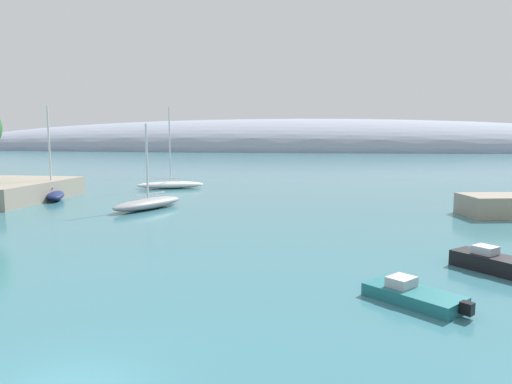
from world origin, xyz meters
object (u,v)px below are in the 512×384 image
(sailboat_navy_near_shore, at_px, (52,193))
(sailboat_white_mid_mooring, at_px, (171,184))
(sailboat_grey_outer_mooring, at_px, (148,203))
(motorboat_black_outer, at_px, (497,264))
(motorboat_teal_foreground, at_px, (413,295))

(sailboat_navy_near_shore, bearing_deg, sailboat_white_mid_mooring, -77.10)
(sailboat_white_mid_mooring, height_order, sailboat_grey_outer_mooring, sailboat_white_mid_mooring)
(motorboat_black_outer, bearing_deg, motorboat_teal_foreground, 92.85)
(sailboat_white_mid_mooring, height_order, motorboat_teal_foreground, sailboat_white_mid_mooring)
(sailboat_navy_near_shore, distance_m, sailboat_grey_outer_mooring, 13.86)
(motorboat_teal_foreground, relative_size, motorboat_black_outer, 0.96)
(motorboat_teal_foreground, bearing_deg, sailboat_grey_outer_mooring, -5.60)
(sailboat_white_mid_mooring, relative_size, motorboat_teal_foreground, 2.56)
(sailboat_white_mid_mooring, bearing_deg, motorboat_teal_foreground, -78.70)
(sailboat_navy_near_shore, distance_m, motorboat_teal_foreground, 41.59)
(sailboat_grey_outer_mooring, xyz_separation_m, motorboat_teal_foreground, (19.54, -20.91, -0.25))
(sailboat_grey_outer_mooring, xyz_separation_m, motorboat_black_outer, (24.36, -16.11, -0.12))
(sailboat_grey_outer_mooring, height_order, motorboat_black_outer, sailboat_grey_outer_mooring)
(sailboat_navy_near_shore, relative_size, sailboat_grey_outer_mooring, 1.19)
(sailboat_white_mid_mooring, relative_size, sailboat_grey_outer_mooring, 1.25)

